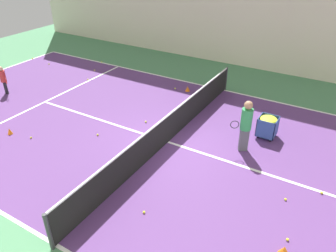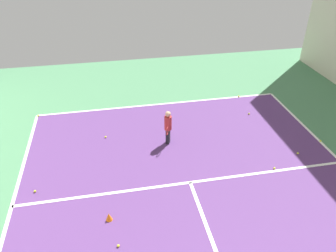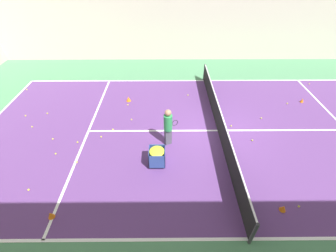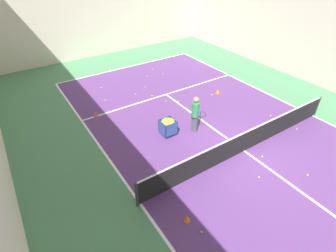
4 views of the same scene
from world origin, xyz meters
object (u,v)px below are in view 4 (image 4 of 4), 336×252
training_cone_1 (95,114)px  coach_at_net (195,112)px  training_cone_0 (187,218)px  ball_cart (168,124)px  tennis_net (246,141)px

training_cone_1 → coach_at_net: bearing=-47.7°
training_cone_0 → training_cone_1: training_cone_1 is taller
training_cone_0 → training_cone_1: 7.53m
training_cone_1 → ball_cart: bearing=-56.1°
tennis_net → training_cone_0: 4.36m
training_cone_0 → coach_at_net: bearing=49.2°
ball_cart → training_cone_0: (-2.05, -4.19, -0.44)m
tennis_net → training_cone_1: tennis_net is taller
training_cone_0 → training_cone_1: (-0.19, 7.53, 0.01)m
tennis_net → ball_cart: tennis_net is taller
coach_at_net → tennis_net: bearing=-7.6°
training_cone_1 → training_cone_0: bearing=-88.6°
coach_at_net → training_cone_1: size_ratio=7.28×
coach_at_net → training_cone_0: 5.05m
coach_at_net → training_cone_1: bearing=-165.3°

